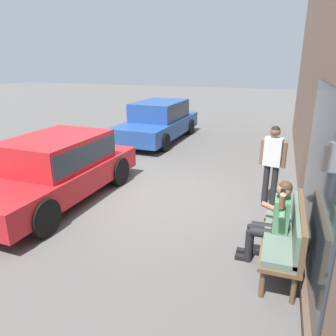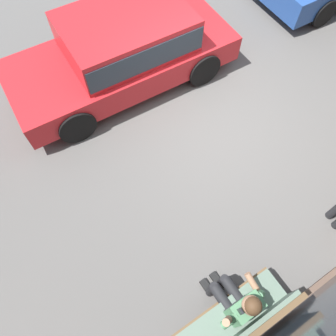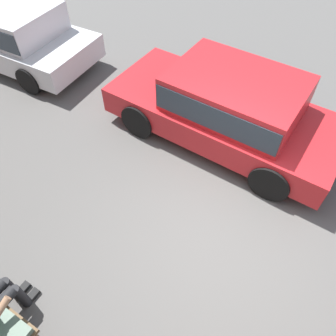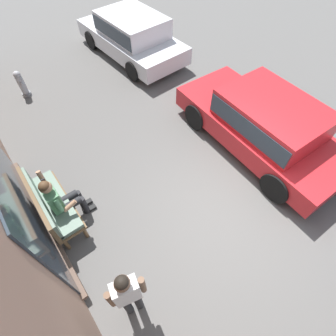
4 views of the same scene
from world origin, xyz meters
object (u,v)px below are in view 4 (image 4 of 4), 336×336
(bench, at_px, (49,204))
(parked_car_far, at_px, (132,34))
(fire_hydrant, at_px, (22,84))
(pedestrian_standing, at_px, (128,294))
(parked_car_mid, at_px, (265,122))
(person_on_phone, at_px, (61,199))

(bench, bearing_deg, parked_car_far, -47.03)
(fire_hydrant, bearing_deg, pedestrian_standing, 175.29)
(fire_hydrant, bearing_deg, parked_car_far, -90.89)
(parked_car_far, xyz_separation_m, pedestrian_standing, (-6.81, 4.40, 0.27))
(bench, relative_size, parked_car_far, 0.39)
(fire_hydrant, bearing_deg, bench, 168.53)
(parked_car_mid, distance_m, pedestrian_standing, 4.70)
(bench, height_order, fire_hydrant, bench)
(person_on_phone, relative_size, pedestrian_standing, 0.79)
(parked_car_mid, bearing_deg, bench, 76.91)
(parked_car_mid, bearing_deg, pedestrian_standing, 105.49)
(pedestrian_standing, bearing_deg, parked_car_far, -32.90)
(bench, distance_m, parked_car_mid, 5.00)
(person_on_phone, distance_m, fire_hydrant, 4.69)
(parked_car_far, bearing_deg, pedestrian_standing, 147.10)
(person_on_phone, xyz_separation_m, pedestrian_standing, (-2.24, -0.12, 0.30))
(person_on_phone, xyz_separation_m, parked_car_mid, (-0.99, -4.64, 0.06))
(bench, xyz_separation_m, person_on_phone, (-0.14, -0.22, 0.13))
(pedestrian_standing, bearing_deg, person_on_phone, 3.03)
(parked_car_mid, bearing_deg, fire_hydrant, 35.19)
(pedestrian_standing, distance_m, fire_hydrant, 6.92)
(bench, bearing_deg, pedestrian_standing, -171.81)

